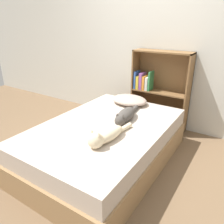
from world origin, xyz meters
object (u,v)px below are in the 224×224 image
(bed, at_px, (105,143))
(cat_light, at_px, (105,136))
(cat_dark, at_px, (125,115))
(pillow, at_px, (129,100))
(bookshelf, at_px, (159,89))

(bed, relative_size, cat_light, 3.09)
(cat_light, relative_size, cat_dark, 1.04)
(bed, height_order, pillow, pillow)
(cat_light, relative_size, bookshelf, 0.53)
(bed, bearing_deg, pillow, 97.56)
(cat_light, height_order, cat_dark, cat_light)
(pillow, height_order, cat_dark, cat_dark)
(bed, xyz_separation_m, cat_dark, (0.13, 0.22, 0.29))
(pillow, relative_size, bookshelf, 0.43)
(cat_light, bearing_deg, bookshelf, -170.73)
(bookshelf, bearing_deg, cat_light, -86.95)
(pillow, xyz_separation_m, bookshelf, (0.22, 0.47, 0.07))
(bed, distance_m, cat_light, 0.47)
(pillow, bearing_deg, cat_dark, -65.94)
(pillow, xyz_separation_m, cat_light, (0.30, -1.01, 0.01))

